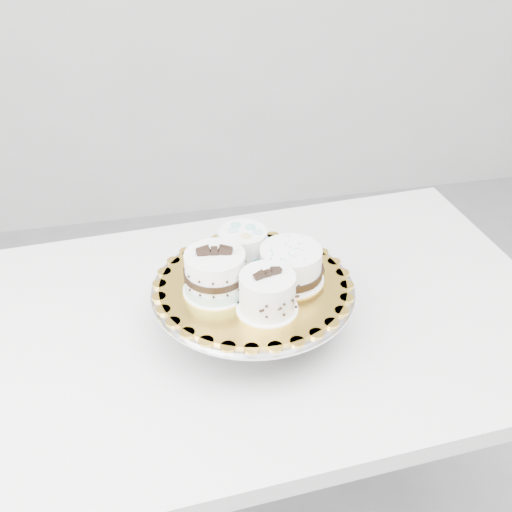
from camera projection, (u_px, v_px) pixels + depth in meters
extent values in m
cube|color=silver|center=(268.00, 320.00, 1.24)|extent=(1.16, 0.81, 0.04)
cube|color=silver|center=(35.00, 392.00, 1.59)|extent=(0.05, 0.05, 0.71)
cube|color=silver|center=(405.00, 320.00, 1.82)|extent=(0.05, 0.05, 0.71)
cylinder|color=gray|center=(253.00, 325.00, 1.19)|extent=(0.17, 0.17, 0.01)
cylinder|color=gray|center=(253.00, 309.00, 1.17)|extent=(0.11, 0.11, 0.09)
cylinder|color=silver|center=(253.00, 288.00, 1.14)|extent=(0.35, 0.35, 0.01)
cylinder|color=silver|center=(253.00, 289.00, 1.14)|extent=(0.36, 0.36, 0.00)
cylinder|color=gold|center=(253.00, 285.00, 1.14)|extent=(0.37, 0.37, 0.00)
cylinder|color=white|center=(267.00, 308.00, 1.08)|extent=(0.11, 0.11, 0.00)
cylinder|color=white|center=(267.00, 292.00, 1.06)|extent=(0.11, 0.11, 0.07)
cylinder|color=white|center=(216.00, 289.00, 1.12)|extent=(0.12, 0.12, 0.00)
cylinder|color=white|center=(215.00, 272.00, 1.10)|extent=(0.12, 0.12, 0.07)
cylinder|color=#9EC7C8|center=(216.00, 284.00, 1.11)|extent=(0.11, 0.11, 0.02)
cylinder|color=black|center=(215.00, 272.00, 1.10)|extent=(0.11, 0.11, 0.01)
cylinder|color=white|center=(243.00, 260.00, 1.19)|extent=(0.10, 0.10, 0.00)
cylinder|color=white|center=(243.00, 246.00, 1.18)|extent=(0.10, 0.10, 0.06)
cylinder|color=white|center=(290.00, 278.00, 1.15)|extent=(0.12, 0.12, 0.00)
cylinder|color=white|center=(291.00, 264.00, 1.13)|extent=(0.12, 0.12, 0.06)
cylinder|color=black|center=(290.00, 271.00, 1.14)|extent=(0.11, 0.11, 0.01)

